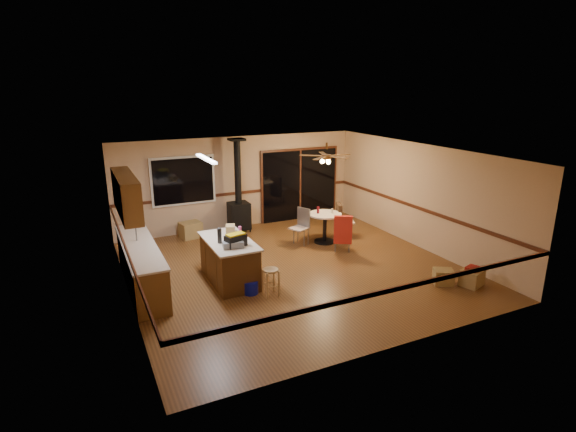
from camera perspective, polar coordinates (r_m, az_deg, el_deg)
floor at (r=10.16m, az=0.74°, el=-6.67°), size 7.00×7.00×0.00m
ceiling at (r=9.45m, az=0.79°, el=8.00°), size 7.00×7.00×0.00m
wall_back at (r=12.86m, az=-6.18°, el=4.27°), size 7.00×0.00×7.00m
wall_front at (r=6.94m, az=13.77°, el=-6.81°), size 7.00×0.00×7.00m
wall_left at (r=8.82m, az=-20.11°, el=-2.33°), size 0.00×7.00×7.00m
wall_right at (r=11.65m, az=16.40°, el=2.43°), size 0.00×7.00×7.00m
chair_rail at (r=9.81m, az=0.76°, el=-1.29°), size 7.00×7.00×0.08m
window at (r=12.35m, az=-13.16°, el=4.38°), size 1.72×0.10×1.32m
sliding_door at (r=13.60m, az=1.50°, el=3.95°), size 2.52×0.10×2.10m
lower_cabinets at (r=9.60m, az=-18.14°, el=-6.15°), size 0.60×3.00×0.86m
countertop at (r=9.45m, az=-18.38°, el=-3.63°), size 0.64×3.04×0.04m
upper_cabinets at (r=9.35m, az=-19.86°, el=2.56°), size 0.35×2.00×0.80m
kitchen_island at (r=9.46m, az=-7.47°, el=-5.62°), size 0.88×1.68×0.90m
wood_stove at (r=12.52m, az=-6.27°, el=1.24°), size 0.55×0.50×2.52m
ceiling_fan at (r=11.28m, az=4.90°, el=7.33°), size 0.24×0.24×0.55m
fluorescent_strip at (r=9.10m, az=-10.36°, el=7.16°), size 0.10×1.20×0.04m
toolbox_grey at (r=8.87m, az=-6.98°, el=-3.61°), size 0.44×0.29×0.12m
toolbox_black at (r=8.92m, az=-6.66°, el=-3.12°), size 0.46×0.32×0.23m
toolbox_yellow_lid at (r=8.88m, az=-6.69°, el=-2.33°), size 0.40×0.28×0.03m
box_on_island at (r=9.72m, az=-7.32°, el=-1.67°), size 0.27×0.31×0.18m
bottle_dark at (r=9.12m, az=-8.69°, el=-2.50°), size 0.10×0.10×0.31m
bottle_pink at (r=9.54m, az=-6.11°, el=-1.90°), size 0.08×0.08×0.20m
bottle_white at (r=9.58m, az=-8.72°, el=-2.00°), size 0.07×0.07×0.17m
bar_stool at (r=8.84m, az=-2.21°, el=-8.39°), size 0.40×0.40×0.55m
blue_bucket at (r=9.00m, az=-4.78°, el=-9.01°), size 0.39×0.39×0.25m
dining_table at (r=11.66m, az=4.70°, el=-0.87°), size 0.86×0.86×0.78m
glass_red at (r=11.58m, az=3.85°, el=0.77°), size 0.08×0.08×0.18m
glass_cream at (r=11.62m, az=5.63°, el=0.65°), size 0.06×0.06×0.12m
chair_left at (r=11.49m, az=1.74°, el=-0.78°), size 0.53×0.53×0.51m
chair_near at (r=10.95m, az=6.99°, el=-1.72°), size 0.59×0.61×0.70m
chair_right at (r=12.01m, az=6.61°, el=-0.08°), size 0.59×0.56×0.70m
box_under_window at (r=12.35m, az=-12.25°, el=-1.74°), size 0.61×0.53×0.43m
box_corner_a at (r=10.02m, az=22.30°, el=-7.26°), size 0.54×0.50×0.34m
box_corner_b at (r=9.90m, az=19.12°, el=-7.30°), size 0.49×0.47×0.31m
box_small_red at (r=9.94m, az=22.43°, el=-6.17°), size 0.33×0.30×0.07m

